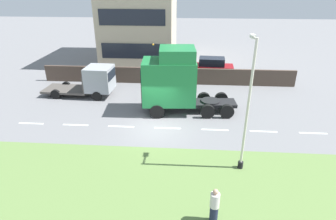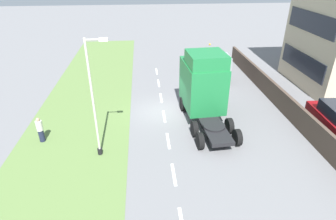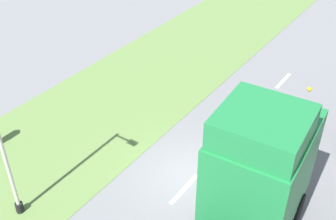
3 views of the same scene
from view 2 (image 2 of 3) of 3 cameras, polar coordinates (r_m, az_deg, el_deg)
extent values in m
plane|color=slate|center=(21.29, -0.94, -0.38)|extent=(120.00, 120.00, 0.00)
cube|color=#607F42|center=(21.74, -16.92, -1.05)|extent=(7.00, 44.00, 0.01)
cube|color=white|center=(15.44, 1.18, -12.94)|extent=(0.16, 1.80, 0.00)
cube|color=white|center=(17.97, 0.04, -6.27)|extent=(0.16, 1.80, 0.00)
cube|color=white|center=(20.68, -0.79, -1.29)|extent=(0.16, 1.80, 0.00)
cube|color=white|center=(23.52, -1.42, 2.51)|extent=(0.16, 1.80, 0.00)
cube|color=white|center=(26.44, -1.92, 5.48)|extent=(0.16, 1.80, 0.00)
cube|color=white|center=(29.41, -2.32, 7.86)|extent=(0.16, 1.80, 0.00)
cube|color=#4C3D33|center=(23.33, 21.67, 2.30)|extent=(0.25, 24.00, 1.55)
cube|color=#1E232D|center=(27.62, 25.53, 8.77)|extent=(0.08, 6.82, 1.59)
cube|color=#1E232D|center=(26.85, 27.06, 15.61)|extent=(0.08, 6.82, 1.59)
cube|color=black|center=(19.50, 7.92, -1.30)|extent=(1.88, 7.03, 0.24)
cube|color=#1E7A3D|center=(20.09, 6.99, 5.11)|extent=(2.81, 3.98, 3.18)
cube|color=black|center=(22.08, 5.54, 5.38)|extent=(2.18, 0.21, 1.78)
cube|color=black|center=(21.59, 5.71, 8.81)|extent=(2.30, 0.22, 1.02)
cube|color=#1E7A3D|center=(18.88, 7.81, 10.14)|extent=(2.60, 2.64, 0.90)
sphere|color=orange|center=(20.51, 8.48, 13.05)|extent=(0.14, 0.14, 0.14)
cylinder|color=black|center=(18.13, 9.34, -3.19)|extent=(1.50, 1.50, 0.12)
cylinder|color=black|center=(21.36, 3.03, 1.25)|extent=(0.39, 1.06, 1.04)
cylinder|color=black|center=(21.94, 9.08, 1.68)|extent=(0.39, 1.06, 1.04)
cylinder|color=black|center=(18.27, 5.40, -3.84)|extent=(0.39, 1.06, 1.04)
cylinder|color=black|center=(18.95, 12.35, -3.17)|extent=(0.39, 1.06, 1.04)
cylinder|color=black|center=(17.15, 6.53, -6.25)|extent=(0.39, 1.06, 1.04)
cylinder|color=black|center=(17.87, 13.88, -5.43)|extent=(0.39, 1.06, 1.04)
cube|color=#999EA3|center=(26.46, 9.89, 8.77)|extent=(2.29, 2.20, 2.02)
cube|color=black|center=(25.34, 10.45, 8.83)|extent=(1.94, 0.12, 0.73)
cube|color=#4C4742|center=(29.59, 8.53, 8.70)|extent=(2.37, 4.00, 0.18)
cube|color=#4C4742|center=(27.57, 9.37, 8.94)|extent=(2.21, 0.19, 1.41)
cylinder|color=black|center=(27.10, 11.81, 6.37)|extent=(0.27, 0.81, 0.80)
cylinder|color=black|center=(26.66, 7.52, 6.37)|extent=(0.27, 0.81, 0.80)
cylinder|color=black|center=(30.39, 10.22, 8.90)|extent=(0.27, 0.81, 0.80)
cylinder|color=black|center=(30.00, 6.37, 8.92)|extent=(0.27, 0.81, 0.80)
cube|color=maroon|center=(21.07, 30.75, -2.43)|extent=(2.14, 4.62, 1.13)
cylinder|color=black|center=(21.96, 26.69, -1.76)|extent=(0.24, 0.65, 0.64)
cylinder|color=black|center=(22.83, 30.55, -1.64)|extent=(0.24, 0.65, 0.64)
cylinder|color=black|center=(19.82, 30.25, -5.93)|extent=(0.24, 0.65, 0.64)
cylinder|color=black|center=(17.20, -13.64, -8.15)|extent=(0.28, 0.28, 0.40)
cylinder|color=beige|center=(15.56, -14.96, 1.55)|extent=(0.13, 0.13, 6.88)
cylinder|color=beige|center=(14.37, -14.81, 13.65)|extent=(0.90, 0.09, 0.09)
cube|color=silver|center=(14.30, -12.98, 13.79)|extent=(0.44, 0.20, 0.16)
cylinder|color=#1E233D|center=(19.42, -24.28, -4.78)|extent=(0.34, 0.34, 0.82)
cylinder|color=beige|center=(19.07, -24.71, -2.91)|extent=(0.39, 0.39, 0.65)
sphere|color=tan|center=(18.87, -24.97, -1.78)|extent=(0.22, 0.22, 0.22)
camera|label=1|loc=(22.70, -50.34, 16.13)|focal=30.00mm
camera|label=3|loc=(11.22, 41.11, 28.65)|focal=45.00mm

